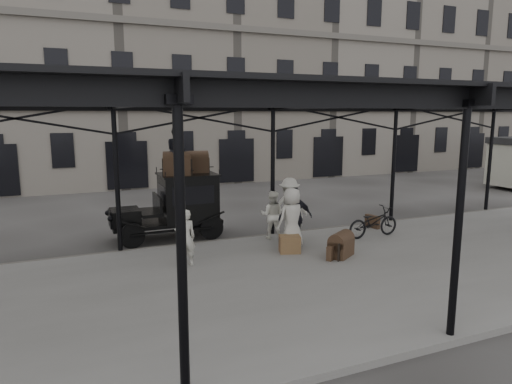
% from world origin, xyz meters
% --- Properties ---
extents(ground, '(120.00, 120.00, 0.00)m').
position_xyz_m(ground, '(0.00, 0.00, 0.00)').
color(ground, '#383533').
rests_on(ground, ground).
extents(platform, '(28.00, 8.00, 0.15)m').
position_xyz_m(platform, '(0.00, -2.00, 0.07)').
color(platform, slate).
rests_on(platform, ground).
extents(canopy, '(22.50, 9.00, 4.74)m').
position_xyz_m(canopy, '(0.00, -1.72, 4.60)').
color(canopy, black).
rests_on(canopy, ground).
extents(building_frontage, '(64.00, 8.00, 14.00)m').
position_xyz_m(building_frontage, '(0.00, 18.00, 7.00)').
color(building_frontage, slate).
rests_on(building_frontage, ground).
extents(taxi, '(3.65, 1.55, 2.18)m').
position_xyz_m(taxi, '(-2.88, 3.32, 1.20)').
color(taxi, black).
rests_on(taxi, ground).
extents(porter_left, '(0.59, 0.41, 1.55)m').
position_xyz_m(porter_left, '(-3.55, -0.13, 0.93)').
color(porter_left, beige).
rests_on(porter_left, platform).
extents(porter_midleft, '(0.96, 0.91, 1.57)m').
position_xyz_m(porter_midleft, '(-0.25, 1.47, 0.93)').
color(porter_midleft, silver).
rests_on(porter_midleft, platform).
extents(porter_centre, '(0.97, 0.70, 1.86)m').
position_xyz_m(porter_centre, '(-0.19, 0.22, 1.08)').
color(porter_centre, '#BCB8AC').
rests_on(porter_centre, platform).
extents(porter_official, '(1.12, 0.57, 1.83)m').
position_xyz_m(porter_official, '(-0.01, 0.33, 1.07)').
color(porter_official, black).
rests_on(porter_official, platform).
extents(porter_right, '(1.41, 1.11, 1.91)m').
position_xyz_m(porter_right, '(0.53, 1.80, 1.10)').
color(porter_right, beige).
rests_on(porter_right, platform).
extents(bicycle, '(1.93, 0.72, 1.00)m').
position_xyz_m(bicycle, '(2.89, 0.33, 0.65)').
color(bicycle, black).
rests_on(bicycle, platform).
extents(porter_roof, '(0.79, 0.91, 1.59)m').
position_xyz_m(porter_roof, '(-2.92, 3.22, 2.98)').
color(porter_roof, black).
rests_on(porter_roof, taxi).
extents(steamer_trunk_roof_near, '(0.99, 0.75, 0.65)m').
position_xyz_m(steamer_trunk_roof_near, '(-2.97, 3.07, 2.50)').
color(steamer_trunk_roof_near, '#462D20').
rests_on(steamer_trunk_roof_near, taxi).
extents(steamer_trunk_roof_far, '(0.90, 0.62, 0.62)m').
position_xyz_m(steamer_trunk_roof_far, '(-2.22, 3.52, 2.49)').
color(steamer_trunk_roof_far, '#462D20').
rests_on(steamer_trunk_roof_far, taxi).
extents(steamer_trunk_platform, '(0.95, 0.86, 0.60)m').
position_xyz_m(steamer_trunk_platform, '(0.74, -1.04, 0.45)').
color(steamer_trunk_platform, '#462D20').
rests_on(steamer_trunk_platform, platform).
extents(wicker_hamper, '(0.71, 0.61, 0.50)m').
position_xyz_m(wicker_hamper, '(-0.44, -0.14, 0.40)').
color(wicker_hamper, olive).
rests_on(wicker_hamper, platform).
extents(suitcase_upright, '(0.25, 0.62, 0.45)m').
position_xyz_m(suitcase_upright, '(3.64, 1.35, 0.38)').
color(suitcase_upright, '#462D20').
rests_on(suitcase_upright, platform).
extents(suitcase_flat, '(0.57, 0.48, 0.40)m').
position_xyz_m(suitcase_flat, '(0.41, -1.13, 0.35)').
color(suitcase_flat, '#462D20').
rests_on(suitcase_flat, platform).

